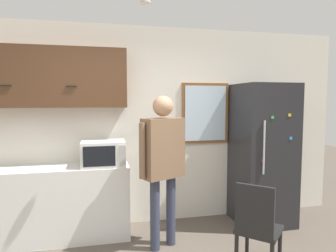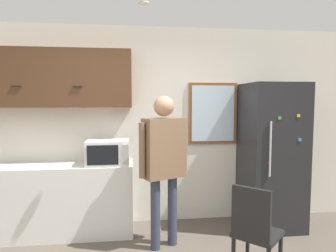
{
  "view_description": "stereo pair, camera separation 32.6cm",
  "coord_description": "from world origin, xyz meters",
  "px_view_note": "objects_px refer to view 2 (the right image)",
  "views": [
    {
      "loc": [
        -0.49,
        -2.09,
        1.7
      ],
      "look_at": [
        0.23,
        1.08,
        1.42
      ],
      "focal_mm": 32.0,
      "sensor_mm": 36.0,
      "label": 1
    },
    {
      "loc": [
        -0.17,
        -2.14,
        1.7
      ],
      "look_at": [
        0.23,
        1.08,
        1.42
      ],
      "focal_mm": 32.0,
      "sensor_mm": 36.0,
      "label": 2
    }
  ],
  "objects_px": {
    "microwave": "(108,152)",
    "refrigerator": "(271,156)",
    "person": "(164,155)",
    "chair": "(255,228)"
  },
  "relations": [
    {
      "from": "microwave",
      "to": "refrigerator",
      "type": "bearing_deg",
      "value": -0.65
    },
    {
      "from": "person",
      "to": "refrigerator",
      "type": "height_order",
      "value": "refrigerator"
    },
    {
      "from": "refrigerator",
      "to": "chair",
      "type": "bearing_deg",
      "value": -121.94
    },
    {
      "from": "microwave",
      "to": "chair",
      "type": "relative_size",
      "value": 0.58
    },
    {
      "from": "refrigerator",
      "to": "microwave",
      "type": "bearing_deg",
      "value": 179.35
    },
    {
      "from": "refrigerator",
      "to": "chair",
      "type": "relative_size",
      "value": 2.12
    },
    {
      "from": "microwave",
      "to": "refrigerator",
      "type": "height_order",
      "value": "refrigerator"
    },
    {
      "from": "refrigerator",
      "to": "chair",
      "type": "height_order",
      "value": "refrigerator"
    },
    {
      "from": "person",
      "to": "chair",
      "type": "distance_m",
      "value": 1.22
    },
    {
      "from": "person",
      "to": "chair",
      "type": "height_order",
      "value": "person"
    }
  ]
}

